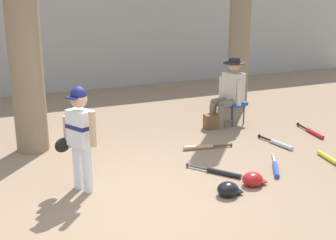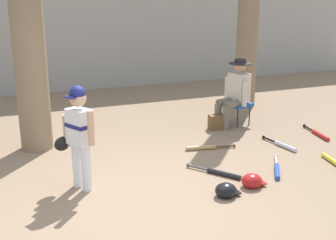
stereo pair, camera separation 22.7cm
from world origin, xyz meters
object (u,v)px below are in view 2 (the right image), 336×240
(bat_yellow_trainer, at_px, (334,162))
(batting_helmet_black, at_px, (226,190))
(seated_spectator, at_px, (235,91))
(batting_helmet_red, at_px, (252,181))
(handbag_beside_stool, at_px, (218,122))
(bat_blue_youth, at_px, (277,170))
(tree_near_player, at_px, (25,1))
(bat_red_barrel, at_px, (319,134))
(folding_stool, at_px, (238,105))
(bat_wood_tan, at_px, (205,148))
(bat_aluminum_silver, at_px, (283,145))
(tree_behind_spectator, at_px, (249,10))
(young_ballplayer, at_px, (78,131))
(bat_black_composite, at_px, (220,173))

(bat_yellow_trainer, height_order, batting_helmet_black, batting_helmet_black)
(seated_spectator, xyz_separation_m, batting_helmet_black, (-1.55, -2.54, -0.56))
(batting_helmet_red, bearing_deg, handbag_beside_stool, 72.34)
(batting_helmet_black, bearing_deg, bat_blue_youth, 22.13)
(seated_spectator, height_order, handbag_beside_stool, seated_spectator)
(tree_near_player, height_order, bat_red_barrel, tree_near_player)
(folding_stool, relative_size, batting_helmet_red, 1.54)
(bat_wood_tan, bearing_deg, folding_stool, 41.02)
(handbag_beside_stool, height_order, bat_aluminum_silver, handbag_beside_stool)
(bat_yellow_trainer, xyz_separation_m, bat_red_barrel, (0.64, 1.09, 0.00))
(tree_behind_spectator, relative_size, seated_spectator, 3.83)
(tree_near_player, xyz_separation_m, batting_helmet_red, (2.36, -2.48, -2.14))
(young_ballplayer, distance_m, folding_stool, 3.64)
(tree_behind_spectator, relative_size, bat_blue_youth, 6.51)
(young_ballplayer, bearing_deg, tree_near_player, 101.72)
(young_ballplayer, bearing_deg, folding_stool, 27.93)
(seated_spectator, distance_m, bat_red_barrel, 1.61)
(folding_stool, distance_m, bat_black_composite, 2.45)
(bat_blue_youth, bearing_deg, seated_spectator, 75.89)
(handbag_beside_stool, height_order, bat_yellow_trainer, handbag_beside_stool)
(bat_red_barrel, bearing_deg, bat_blue_youth, -146.20)
(young_ballplayer, height_order, bat_aluminum_silver, young_ballplayer)
(bat_black_composite, relative_size, batting_helmet_black, 2.21)
(tree_behind_spectator, distance_m, batting_helmet_black, 4.89)
(bat_aluminum_silver, xyz_separation_m, batting_helmet_black, (-1.67, -1.21, 0.04))
(young_ballplayer, bearing_deg, bat_aluminum_silver, 5.93)
(young_ballplayer, bearing_deg, seated_spectator, 28.28)
(bat_wood_tan, bearing_deg, seated_spectator, 42.71)
(tree_behind_spectator, xyz_separation_m, bat_blue_youth, (-1.48, -3.34, -1.96))
(tree_behind_spectator, bearing_deg, bat_wood_tan, -132.44)
(folding_stool, xyz_separation_m, bat_aluminum_silver, (0.03, -1.36, -0.33))
(bat_aluminum_silver, relative_size, batting_helmet_black, 2.35)
(bat_aluminum_silver, distance_m, batting_helmet_red, 1.65)
(bat_aluminum_silver, bearing_deg, bat_red_barrel, 15.35)
(bat_blue_youth, bearing_deg, young_ballplayer, 169.80)
(batting_helmet_red, bearing_deg, bat_yellow_trainer, 9.09)
(bat_blue_youth, distance_m, batting_helmet_red, 0.64)
(tree_near_player, height_order, seated_spectator, tree_near_player)
(handbag_beside_stool, relative_size, bat_yellow_trainer, 0.44)
(tree_behind_spectator, bearing_deg, bat_black_composite, -125.50)
(bat_black_composite, bearing_deg, tree_near_player, 137.02)
(seated_spectator, height_order, bat_blue_youth, seated_spectator)
(bat_wood_tan, relative_size, bat_red_barrel, 0.98)
(tree_behind_spectator, relative_size, batting_helmet_black, 14.66)
(bat_blue_youth, relative_size, bat_aluminum_silver, 0.96)
(bat_black_composite, height_order, batting_helmet_red, batting_helmet_red)
(folding_stool, bearing_deg, seated_spectator, -164.66)
(young_ballplayer, xyz_separation_m, bat_wood_tan, (2.04, 0.69, -0.71))
(handbag_beside_stool, xyz_separation_m, bat_wood_tan, (-0.69, -0.87, -0.10))
(bat_wood_tan, xyz_separation_m, bat_aluminum_silver, (1.19, -0.35, 0.00))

